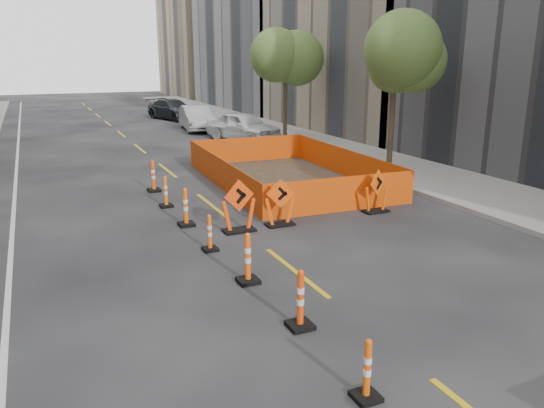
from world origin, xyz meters
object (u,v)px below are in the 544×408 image
channelizer_6 (186,207)px  chevron_sign_center (280,203)px  channelizer_5 (210,233)px  parked_car_near (243,126)px  parked_car_mid (196,118)px  channelizer_4 (248,258)px  channelizer_3 (300,299)px  channelizer_7 (166,192)px  channelizer_2 (367,369)px  chevron_sign_right (377,191)px  channelizer_8 (153,176)px  parked_car_far (173,109)px  chevron_sign_left (239,206)px

channelizer_6 → chevron_sign_center: size_ratio=0.82×
channelizer_5 → parked_car_near: size_ratio=0.19×
channelizer_6 → parked_car_mid: (6.09, 19.52, 0.24)m
channelizer_4 → channelizer_3: bearing=-87.0°
channelizer_5 → channelizer_7: bearing=90.7°
channelizer_6 → channelizer_7: size_ratio=1.10×
chevron_sign_center → channelizer_3: bearing=-92.4°
channelizer_2 → parked_car_near: parked_car_near is taller
channelizer_5 → chevron_sign_center: (2.43, 1.11, 0.21)m
chevron_sign_right → channelizer_5: bearing=167.9°
channelizer_3 → channelizer_4: 2.18m
chevron_sign_center → channelizer_8: bearing=133.1°
chevron_sign_center → parked_car_mid: bearing=99.2°
parked_car_near → parked_car_far: (-0.96, 12.22, -0.08)m
channelizer_2 → channelizer_5: size_ratio=1.01×
channelizer_4 → channelizer_7: (-0.19, 6.54, -0.06)m
channelizer_5 → chevron_sign_left: chevron_sign_left is taller
channelizer_8 → channelizer_2: bearing=-89.4°
channelizer_4 → channelizer_7: size_ratio=1.11×
channelizer_5 → parked_car_mid: size_ratio=0.19×
channelizer_3 → parked_car_far: parked_car_far is taller
chevron_sign_center → channelizer_7: bearing=146.6°
channelizer_3 → chevron_sign_center: chevron_sign_center is taller
parked_car_far → channelizer_2: bearing=-117.9°
channelizer_6 → parked_car_near: bearing=62.9°
channelizer_5 → parked_car_near: parked_car_near is taller
channelizer_3 → chevron_sign_left: chevron_sign_left is taller
channelizer_7 → parked_car_near: bearing=58.6°
channelizer_2 → channelizer_7: bearing=91.1°
channelizer_6 → chevron_sign_right: (5.68, -1.07, 0.12)m
channelizer_6 → parked_car_near: 15.85m
channelizer_8 → parked_car_near: size_ratio=0.23×
channelizer_2 → parked_car_far: bearing=80.1°
channelizer_5 → parked_car_far: parked_car_far is taller
channelizer_6 → parked_car_mid: parked_car_mid is taller
chevron_sign_right → parked_car_far: (0.59, 27.40, 0.08)m
channelizer_4 → channelizer_8: (-0.11, 8.71, 0.00)m
channelizer_8 → chevron_sign_left: bearing=-78.1°
channelizer_6 → chevron_sign_center: 2.65m
channelizer_7 → channelizer_8: (0.08, 2.18, 0.06)m
channelizer_3 → channelizer_2: bearing=-92.3°
channelizer_2 → channelizer_4: bearing=90.3°
chevron_sign_center → parked_car_far: size_ratio=0.26×
parked_car_far → channelizer_8: bearing=-123.9°
parked_car_near → channelizer_6: bearing=-138.6°
channelizer_3 → parked_car_far: bearing=79.6°
channelizer_2 → parked_car_near: (7.06, 22.82, 0.36)m
channelizer_4 → channelizer_8: 8.72m
channelizer_6 → parked_car_far: parked_car_far is taller
channelizer_6 → channelizer_8: channelizer_8 is taller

